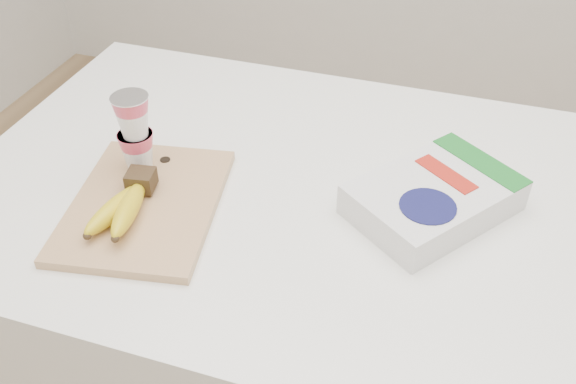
{
  "coord_description": "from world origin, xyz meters",
  "views": [
    {
      "loc": [
        0.26,
        -0.9,
        1.72
      ],
      "look_at": [
        -0.01,
        -0.07,
        1.02
      ],
      "focal_mm": 40.0,
      "sensor_mm": 36.0,
      "label": 1
    }
  ],
  "objects_px": {
    "yogurt_stack": "(135,131)",
    "cereal_box": "(434,197)",
    "bananas": "(125,204)",
    "table": "(302,352)",
    "cutting_board": "(145,204)"
  },
  "relations": [
    {
      "from": "yogurt_stack",
      "to": "cereal_box",
      "type": "relative_size",
      "value": 0.47
    },
    {
      "from": "cutting_board",
      "to": "bananas",
      "type": "xyz_separation_m",
      "value": [
        -0.01,
        -0.04,
        0.03
      ]
    },
    {
      "from": "table",
      "to": "bananas",
      "type": "xyz_separation_m",
      "value": [
        -0.27,
        -0.19,
        0.53
      ]
    },
    {
      "from": "bananas",
      "to": "cereal_box",
      "type": "relative_size",
      "value": 0.55
    },
    {
      "from": "table",
      "to": "yogurt_stack",
      "type": "relative_size",
      "value": 8.3
    },
    {
      "from": "table",
      "to": "cereal_box",
      "type": "relative_size",
      "value": 3.86
    },
    {
      "from": "cutting_board",
      "to": "bananas",
      "type": "distance_m",
      "value": 0.05
    },
    {
      "from": "cutting_board",
      "to": "bananas",
      "type": "bearing_deg",
      "value": -117.06
    },
    {
      "from": "table",
      "to": "cutting_board",
      "type": "relative_size",
      "value": 3.8
    },
    {
      "from": "bananas",
      "to": "cutting_board",
      "type": "bearing_deg",
      "value": 72.57
    },
    {
      "from": "bananas",
      "to": "cereal_box",
      "type": "height_order",
      "value": "bananas"
    },
    {
      "from": "yogurt_stack",
      "to": "cereal_box",
      "type": "xyz_separation_m",
      "value": [
        0.54,
        0.07,
        -0.07
      ]
    },
    {
      "from": "table",
      "to": "cutting_board",
      "type": "height_order",
      "value": "cutting_board"
    },
    {
      "from": "bananas",
      "to": "yogurt_stack",
      "type": "height_order",
      "value": "yogurt_stack"
    },
    {
      "from": "bananas",
      "to": "yogurt_stack",
      "type": "distance_m",
      "value": 0.14
    }
  ]
}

